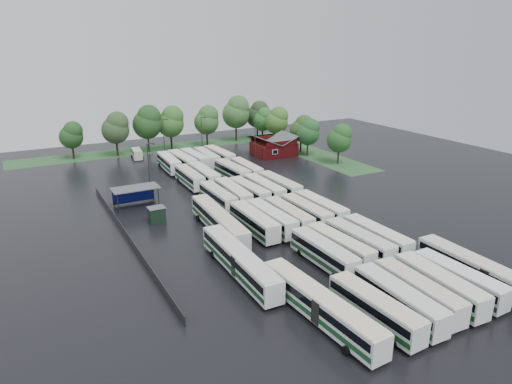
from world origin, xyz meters
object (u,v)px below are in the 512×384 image
artic_bus_west_a (319,305)px  artic_bus_east (484,274)px  minibus (137,154)px  brick_building (274,148)px

artic_bus_west_a → artic_bus_east: bearing=-13.4°
artic_bus_east → minibus: size_ratio=3.17×
brick_building → artic_bus_east: (-12.00, -69.40, 0.02)m
brick_building → minibus: bearing=157.2°
brick_building → minibus: (-32.06, 13.45, -0.52)m
brick_building → artic_bus_west_a: brick_building is taller
minibus → artic_bus_east: bearing=-69.4°
artic_bus_east → brick_building: bearing=81.2°
artic_bus_west_a → minibus: 78.92m
artic_bus_east → minibus: bearing=104.6°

